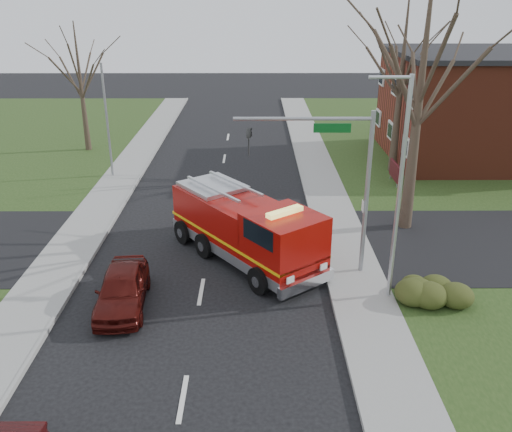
{
  "coord_description": "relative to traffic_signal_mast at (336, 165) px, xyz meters",
  "views": [
    {
      "loc": [
        2.07,
        -18.38,
        10.93
      ],
      "look_at": [
        2.16,
        2.9,
        2.0
      ],
      "focal_mm": 38.0,
      "sensor_mm": 36.0,
      "label": 1
    }
  ],
  "objects": [
    {
      "name": "bare_tree_near",
      "position": [
        4.29,
        4.5,
        2.71
      ],
      "size": [
        6.0,
        6.0,
        12.0
      ],
      "color": "#3C2B23",
      "rests_on": "ground"
    },
    {
      "name": "health_center_sign",
      "position": [
        5.29,
        11.0,
        -3.83
      ],
      "size": [
        0.12,
        2.0,
        1.4
      ],
      "color": "#491117",
      "rests_on": "ground"
    },
    {
      "name": "sidewalk_right",
      "position": [
        0.99,
        -1.5,
        -4.63
      ],
      "size": [
        2.4,
        80.0,
        0.15
      ],
      "primitive_type": "cube",
      "color": "gray",
      "rests_on": "ground"
    },
    {
      "name": "bare_tree_far",
      "position": [
        5.79,
        13.5,
        1.78
      ],
      "size": [
        5.25,
        5.25,
        10.5
      ],
      "color": "#3C2B23",
      "rests_on": "ground"
    },
    {
      "name": "sidewalk_left",
      "position": [
        -11.41,
        -1.5,
        -4.63
      ],
      "size": [
        2.4,
        80.0,
        0.15
      ],
      "primitive_type": "cube",
      "color": "gray",
      "rests_on": "ground"
    },
    {
      "name": "hedge_corner",
      "position": [
        3.79,
        -2.5,
        -4.13
      ],
      "size": [
        2.8,
        2.0,
        0.9
      ],
      "primitive_type": "ellipsoid",
      "color": "#2C3212",
      "rests_on": "lawn_right"
    },
    {
      "name": "fire_engine",
      "position": [
        -3.45,
        1.22,
        -3.28
      ],
      "size": [
        6.85,
        7.82,
        3.15
      ],
      "rotation": [
        0.0,
        0.0,
        0.65
      ],
      "color": "#8E0A06",
      "rests_on": "ground"
    },
    {
      "name": "bare_tree_left",
      "position": [
        -15.21,
        18.5,
        0.86
      ],
      "size": [
        4.5,
        4.5,
        9.0
      ],
      "color": "#3C2B23",
      "rests_on": "ground"
    },
    {
      "name": "ground",
      "position": [
        -5.21,
        -1.5,
        -4.71
      ],
      "size": [
        120.0,
        120.0,
        0.0
      ],
      "primitive_type": "plane",
      "color": "black",
      "rests_on": "ground"
    },
    {
      "name": "parked_car_maroon",
      "position": [
        -8.01,
        -2.5,
        -3.97
      ],
      "size": [
        2.07,
        4.45,
        1.47
      ],
      "primitive_type": "imported",
      "rotation": [
        0.0,
        0.0,
        0.08
      ],
      "color": "#440E0A",
      "rests_on": "ground"
    },
    {
      "name": "traffic_signal_mast",
      "position": [
        0.0,
        0.0,
        0.0
      ],
      "size": [
        5.29,
        0.18,
        6.8
      ],
      "color": "gray",
      "rests_on": "ground"
    },
    {
      "name": "utility_pole_far",
      "position": [
        -12.01,
        12.5,
        -1.21
      ],
      "size": [
        0.14,
        0.14,
        7.0
      ],
      "primitive_type": "cylinder",
      "color": "gray",
      "rests_on": "ground"
    },
    {
      "name": "streetlight_pole",
      "position": [
        1.93,
        -2.0,
        -0.16
      ],
      "size": [
        1.48,
        0.16,
        8.4
      ],
      "color": "#B7BABF",
      "rests_on": "ground"
    },
    {
      "name": "brick_building",
      "position": [
        13.79,
        16.5,
        -1.05
      ],
      "size": [
        15.4,
        10.4,
        7.25
      ],
      "color": "maroon",
      "rests_on": "ground"
    }
  ]
}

